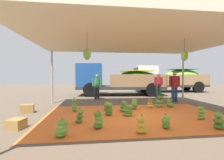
{
  "coord_description": "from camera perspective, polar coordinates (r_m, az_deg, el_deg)",
  "views": [
    {
      "loc": [
        -1.66,
        -6.0,
        1.51
      ],
      "look_at": [
        -0.55,
        2.98,
        1.27
      ],
      "focal_mm": 26.42,
      "sensor_mm": 36.0,
      "label": 1
    }
  ],
  "objects": [
    {
      "name": "crate_1",
      "position": [
        5.55,
        -30.22,
        -12.99
      ],
      "size": [
        0.5,
        0.52,
        0.28
      ],
      "primitive_type": "cube",
      "rotation": [
        0.0,
        0.0,
        -0.23
      ],
      "color": "olive",
      "rests_on": "ground"
    },
    {
      "name": "crate_0",
      "position": [
        7.6,
        -27.27,
        -8.82
      ],
      "size": [
        0.54,
        0.39,
        0.34
      ],
      "primitive_type": "cube",
      "rotation": [
        0.0,
        0.0,
        0.19
      ],
      "color": "olive",
      "rests_on": "ground"
    },
    {
      "name": "banana_bunch_15",
      "position": [
        7.51,
        7.69,
        -8.32
      ],
      "size": [
        0.39,
        0.38,
        0.5
      ],
      "color": "#518428",
      "rests_on": "tarp_orange"
    },
    {
      "name": "banana_bunch_11",
      "position": [
        4.54,
        10.08,
        -15.12
      ],
      "size": [
        0.39,
        0.39,
        0.49
      ],
      "color": "gold",
      "rests_on": "tarp_orange"
    },
    {
      "name": "cargo_truck_far",
      "position": [
        16.36,
        18.96,
        0.62
      ],
      "size": [
        6.56,
        2.59,
        2.4
      ],
      "color": "#2D2D2D",
      "rests_on": "ground"
    },
    {
      "name": "worker_2",
      "position": [
        11.45,
        15.8,
        -1.28
      ],
      "size": [
        0.6,
        0.37,
        1.65
      ],
      "color": "#337A4C",
      "rests_on": "ground"
    },
    {
      "name": "banana_bunch_1",
      "position": [
        8.0,
        13.03,
        -7.97
      ],
      "size": [
        0.36,
        0.36,
        0.44
      ],
      "color": "gold",
      "rests_on": "tarp_orange"
    },
    {
      "name": "banana_bunch_2",
      "position": [
        4.83,
        -4.8,
        -13.76
      ],
      "size": [
        0.34,
        0.34,
        0.53
      ],
      "color": "#477523",
      "rests_on": "tarp_orange"
    },
    {
      "name": "banana_bunch_7",
      "position": [
        6.33,
        -1.06,
        -10.12
      ],
      "size": [
        0.41,
        0.41,
        0.53
      ],
      "color": "#518428",
      "rests_on": "tarp_orange"
    },
    {
      "name": "banana_bunch_8",
      "position": [
        4.37,
        -17.07,
        -15.81
      ],
      "size": [
        0.41,
        0.4,
        0.47
      ],
      "color": "#60932D",
      "rests_on": "tarp_orange"
    },
    {
      "name": "banana_bunch_4",
      "position": [
        7.12,
        -1.62,
        -9.14
      ],
      "size": [
        0.42,
        0.42,
        0.45
      ],
      "color": "#477523",
      "rests_on": "tarp_orange"
    },
    {
      "name": "ground_plane",
      "position": [
        9.27,
        3.37,
        -7.87
      ],
      "size": [
        40.0,
        40.0,
        0.0
      ],
      "primitive_type": "plane",
      "color": "brown"
    },
    {
      "name": "banana_bunch_13",
      "position": [
        6.51,
        28.39,
        -10.12
      ],
      "size": [
        0.32,
        0.32,
        0.5
      ],
      "color": "#6B9E38",
      "rests_on": "tarp_orange"
    },
    {
      "name": "banana_bunch_6",
      "position": [
        6.3,
        5.59,
        -10.47
      ],
      "size": [
        0.48,
        0.48,
        0.47
      ],
      "color": "#6B9E38",
      "rests_on": "tarp_orange"
    },
    {
      "name": "banana_bunch_14",
      "position": [
        8.25,
        16.02,
        -7.3
      ],
      "size": [
        0.46,
        0.46,
        0.57
      ],
      "color": "#6B9E38",
      "rests_on": "tarp_orange"
    },
    {
      "name": "tarp_orange",
      "position": [
        6.4,
        8.36,
        -12.11
      ],
      "size": [
        6.77,
        4.42,
        0.01
      ],
      "primitive_type": "cube",
      "color": "orange",
      "rests_on": "ground"
    },
    {
      "name": "cargo_truck_main",
      "position": [
        12.82,
        1.95,
        0.23
      ],
      "size": [
        6.76,
        2.94,
        2.4
      ],
      "color": "#2D2D2D",
      "rests_on": "ground"
    },
    {
      "name": "worker_0",
      "position": [
        10.53,
        -5.25,
        -1.66
      ],
      "size": [
        0.58,
        0.36,
        1.59
      ],
      "color": "#26262D",
      "rests_on": "ground"
    },
    {
      "name": "banana_bunch_10",
      "position": [
        6.95,
        4.02,
        -9.21
      ],
      "size": [
        0.41,
        0.38,
        0.48
      ],
      "color": "#6B9E38",
      "rests_on": "tarp_orange"
    },
    {
      "name": "banana_bunch_3",
      "position": [
        8.41,
        19.28,
        -7.51
      ],
      "size": [
        0.4,
        0.43,
        0.45
      ],
      "color": "#518428",
      "rests_on": "tarp_orange"
    },
    {
      "name": "banana_bunch_0",
      "position": [
        7.17,
        -12.92,
        -8.48
      ],
      "size": [
        0.32,
        0.3,
        0.59
      ],
      "color": "#6B9E38",
      "rests_on": "tarp_orange"
    },
    {
      "name": "banana_bunch_12",
      "position": [
        5.44,
        -11.13,
        -12.34
      ],
      "size": [
        0.36,
        0.34,
        0.48
      ],
      "color": "#518428",
      "rests_on": "tarp_orange"
    },
    {
      "name": "banana_bunch_5",
      "position": [
        5.63,
        32.94,
        -11.91
      ],
      "size": [
        0.32,
        0.34,
        0.51
      ],
      "color": "#477523",
      "rests_on": "tarp_orange"
    },
    {
      "name": "worker_1",
      "position": [
        10.04,
        20.82,
        -1.41
      ],
      "size": [
        0.64,
        0.39,
        1.74
      ],
      "color": "navy",
      "rests_on": "ground"
    },
    {
      "name": "banana_bunch_9",
      "position": [
        5.06,
        18.14,
        -13.64
      ],
      "size": [
        0.32,
        0.32,
        0.43
      ],
      "color": "#518428",
      "rests_on": "tarp_orange"
    },
    {
      "name": "tent_canopy",
      "position": [
        6.27,
        8.68,
        13.56
      ],
      "size": [
        8.0,
        7.0,
        2.91
      ],
      "color": "#9EA0A5",
      "rests_on": "ground"
    }
  ]
}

